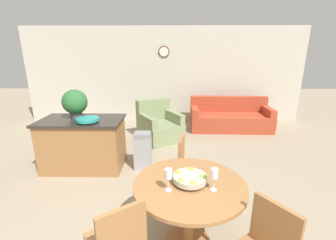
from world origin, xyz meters
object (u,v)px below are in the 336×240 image
object	(u,v)px
dining_chair_far_side	(190,165)
couch	(230,118)
wine_glass_right	(214,174)
trash_bin	(143,150)
teal_bowl	(88,120)
armchair	(159,126)
potted_plant	(75,103)
kitchen_island	(84,144)
dining_table	(189,197)
wine_glass_left	(168,175)
fruit_bowl	(190,178)

from	to	relation	value
dining_chair_far_side	couch	size ratio (longest dim) A/B	0.43
wine_glass_right	trash_bin	xyz separation A→B (m)	(-0.90, 1.78, -0.57)
teal_bowl	couch	distance (m)	3.82
dining_chair_far_side	armchair	distance (m)	2.37
wine_glass_right	potted_plant	world-z (taller)	potted_plant
kitchen_island	couch	xyz separation A→B (m)	(3.11, 2.19, -0.16)
dining_table	wine_glass_right	distance (m)	0.41
potted_plant	trash_bin	size ratio (longest dim) A/B	0.74
dining_table	wine_glass_left	size ratio (longest dim) A/B	5.09
trash_bin	armchair	distance (m)	1.44
wine_glass_left	wine_glass_right	bearing A→B (deg)	1.48
dining_table	potted_plant	bearing A→B (deg)	135.74
kitchen_island	trash_bin	distance (m)	1.04
dining_chair_far_side	fruit_bowl	world-z (taller)	dining_chair_far_side
trash_bin	couch	distance (m)	3.02
wine_glass_left	potted_plant	xyz separation A→B (m)	(-1.63, 1.91, 0.26)
trash_bin	couch	xyz separation A→B (m)	(2.08, 2.19, -0.04)
potted_plant	dining_table	bearing A→B (deg)	-44.26
fruit_bowl	potted_plant	distance (m)	2.59
armchair	wine_glass_left	bearing A→B (deg)	-116.44
fruit_bowl	wine_glass_right	distance (m)	0.27
fruit_bowl	dining_chair_far_side	bearing A→B (deg)	84.67
couch	wine_glass_right	bearing A→B (deg)	-105.23
kitchen_island	armchair	distance (m)	1.90
dining_chair_far_side	potted_plant	distance (m)	2.25
armchair	potted_plant	bearing A→B (deg)	-167.57
teal_bowl	potted_plant	distance (m)	0.48
kitchen_island	couch	world-z (taller)	kitchen_island
wine_glass_left	teal_bowl	xyz separation A→B (m)	(-1.32, 1.62, 0.05)
teal_bowl	potted_plant	xyz separation A→B (m)	(-0.30, 0.30, 0.21)
wine_glass_left	potted_plant	distance (m)	2.53
fruit_bowl	trash_bin	size ratio (longest dim) A/B	0.51
fruit_bowl	wine_glass_left	distance (m)	0.26
dining_chair_far_side	wine_glass_right	size ratio (longest dim) A/B	4.05
fruit_bowl	kitchen_island	bearing A→B (deg)	135.80
wine_glass_right	couch	distance (m)	4.19
dining_table	dining_chair_far_side	size ratio (longest dim) A/B	1.26
kitchen_island	wine_glass_left	bearing A→B (deg)	-49.91
teal_bowl	couch	bearing A→B (deg)	38.84
dining_chair_far_side	potted_plant	world-z (taller)	potted_plant
fruit_bowl	teal_bowl	size ratio (longest dim) A/B	0.94
armchair	dining_table	bearing A→B (deg)	-112.43
wine_glass_right	fruit_bowl	bearing A→B (deg)	153.03
fruit_bowl	couch	size ratio (longest dim) A/B	0.16
potted_plant	kitchen_island	bearing A→B (deg)	-45.83
fruit_bowl	potted_plant	bearing A→B (deg)	135.69
dining_table	wine_glass_left	distance (m)	0.41
teal_bowl	potted_plant	size ratio (longest dim) A/B	0.74
kitchen_island	potted_plant	size ratio (longest dim) A/B	2.86
potted_plant	wine_glass_left	bearing A→B (deg)	-49.62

